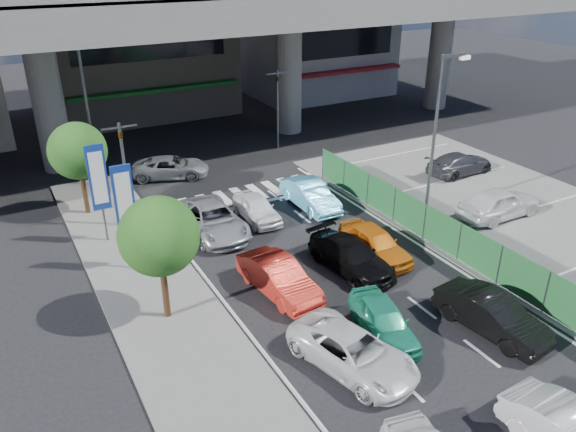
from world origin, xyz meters
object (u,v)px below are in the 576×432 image
street_lamp_right (438,125)px  tree_near (159,237)px  tree_far (78,151)px  parked_sedan_dgrey (460,164)px  sedan_white_mid_left (353,351)px  taxi_teal_mid (383,320)px  traffic_light_right (277,90)px  sedan_white_front_mid (257,208)px  crossing_wagon_silver (171,167)px  street_lamp_left (90,103)px  parked_sedan_white (499,203)px  taxi_orange_left (279,277)px  sedan_black_mid (351,256)px  kei_truck_front_right (310,195)px  signboard_near (125,204)px  traffic_cone (440,236)px  hatch_black_mid_right (492,315)px  taxi_orange_right (375,243)px  traffic_light_left (122,150)px  wagon_silver_front_left (213,220)px  signboard_far (98,181)px

street_lamp_right → tree_near: bearing=-172.0°
tree_far → parked_sedan_dgrey: bearing=-13.7°
sedan_white_mid_left → taxi_teal_mid: 2.06m
traffic_light_right → parked_sedan_dgrey: size_ratio=1.19×
sedan_white_front_mid → crossing_wagon_silver: bearing=105.9°
traffic_light_right → street_lamp_left: size_ratio=0.65×
street_lamp_left → parked_sedan_white: bearing=-40.0°
taxi_orange_left → sedan_black_mid: bearing=-4.8°
crossing_wagon_silver → taxi_teal_mid: bearing=-152.8°
kei_truck_front_right → traffic_light_right: bearing=72.5°
tree_near → taxi_teal_mid: size_ratio=1.30×
signboard_near → traffic_cone: size_ratio=6.13×
crossing_wagon_silver → parked_sedan_white: (12.59, -13.20, 0.21)m
taxi_orange_left → traffic_cone: taxi_orange_left is taller
hatch_black_mid_right → crossing_wagon_silver: bearing=97.3°
traffic_light_right → parked_sedan_dgrey: (7.18, -9.48, -3.24)m
taxi_orange_right → crossing_wagon_silver: bearing=110.3°
street_lamp_right → signboard_near: street_lamp_right is taller
kei_truck_front_right → crossing_wagon_silver: 9.07m
taxi_teal_mid → hatch_black_mid_right: size_ratio=0.88×
signboard_near → hatch_black_mid_right: 14.46m
street_lamp_left → hatch_black_mid_right: (9.09, -20.22, -4.08)m
kei_truck_front_right → parked_sedan_dgrey: bearing=-1.4°
kei_truck_front_right → parked_sedan_dgrey: kei_truck_front_right is taller
signboard_near → tree_near: size_ratio=0.98×
traffic_light_left → sedan_white_mid_left: size_ratio=1.15×
sedan_white_mid_left → traffic_cone: size_ratio=5.91×
tree_near → wagon_silver_front_left: 7.37m
taxi_teal_mid → crossing_wagon_silver: taxi_teal_mid is taller
sedan_white_mid_left → kei_truck_front_right: size_ratio=1.08×
hatch_black_mid_right → traffic_cone: size_ratio=5.46×
tree_near → tree_far: size_ratio=1.00×
parked_sedan_white → tree_far: bearing=59.5°
traffic_light_left → parked_sedan_white: 18.35m
tree_near → parked_sedan_white: (17.11, 0.19, -2.56)m
signboard_near → signboard_far: 3.03m
street_lamp_right → kei_truck_front_right: size_ratio=1.91×
sedan_black_mid → traffic_cone: size_ratio=5.72×
taxi_teal_mid → parked_sedan_white: 11.84m
street_lamp_right → taxi_teal_mid: street_lamp_right is taller
kei_truck_front_right → taxi_orange_left: bearing=-129.1°
hatch_black_mid_right → wagon_silver_front_left: 13.08m
taxi_orange_right → sedan_white_front_mid: size_ratio=1.11×
traffic_light_left → traffic_light_right: (11.70, 7.00, 0.00)m
sedan_white_mid_left → sedan_white_front_mid: bearing=65.3°
hatch_black_mid_right → kei_truck_front_right: bearing=83.4°
street_lamp_left → crossing_wagon_silver: (3.85, -0.61, -4.16)m
traffic_light_right → sedan_black_mid: size_ratio=1.19×
hatch_black_mid_right → traffic_cone: bearing=55.8°
street_lamp_right → tree_far: 17.27m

